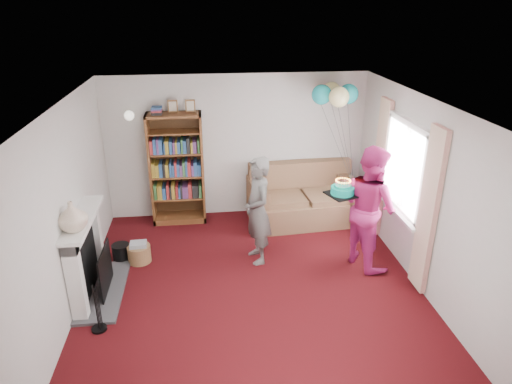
{
  "coord_description": "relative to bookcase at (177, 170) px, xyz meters",
  "views": [
    {
      "loc": [
        -0.56,
        -5.11,
        3.62
      ],
      "look_at": [
        0.11,
        0.6,
        1.18
      ],
      "focal_mm": 32.0,
      "sensor_mm": 36.0,
      "label": 1
    }
  ],
  "objects": [
    {
      "name": "person_striped",
      "position": [
        1.2,
        -1.51,
        -0.13
      ],
      "size": [
        0.5,
        0.65,
        1.61
      ],
      "primitive_type": "imported",
      "rotation": [
        0.0,
        0.0,
        -1.37
      ],
      "color": "black",
      "rests_on": "ground"
    },
    {
      "name": "wicker_basket",
      "position": [
        -0.55,
        -1.37,
        -0.8
      ],
      "size": [
        0.34,
        0.34,
        0.32
      ],
      "rotation": [
        0.0,
        0.0,
        0.05
      ],
      "color": "olive",
      "rests_on": "ground"
    },
    {
      "name": "birthday_cake",
      "position": [
        2.35,
        -1.79,
        0.24
      ],
      "size": [
        0.39,
        0.39,
        0.22
      ],
      "rotation": [
        0.0,
        0.0,
        0.35
      ],
      "color": "black",
      "rests_on": "ground"
    },
    {
      "name": "wall_left",
      "position": [
        -1.22,
        -2.3,
        0.31
      ],
      "size": [
        0.02,
        5.0,
        2.5
      ],
      "primitive_type": "cube",
      "color": "silver",
      "rests_on": "ground"
    },
    {
      "name": "wall_back",
      "position": [
        1.04,
        0.21,
        0.31
      ],
      "size": [
        4.5,
        0.02,
        2.5
      ],
      "primitive_type": "cube",
      "color": "silver",
      "rests_on": "ground"
    },
    {
      "name": "ceiling",
      "position": [
        1.04,
        -2.3,
        1.57
      ],
      "size": [
        4.5,
        5.0,
        0.01
      ],
      "primitive_type": "cube",
      "color": "white",
      "rests_on": "wall_back"
    },
    {
      "name": "sofa",
      "position": [
        2.16,
        -0.23,
        -0.58
      ],
      "size": [
        1.85,
        0.98,
        0.98
      ],
      "rotation": [
        0.0,
        0.0,
        0.08
      ],
      "color": "brown",
      "rests_on": "ground"
    },
    {
      "name": "mantel_vase",
      "position": [
        -1.08,
        -2.45,
        0.37
      ],
      "size": [
        0.35,
        0.35,
        0.36
      ],
      "primitive_type": "imported",
      "rotation": [
        0.0,
        0.0,
        0.01
      ],
      "color": "beige",
      "rests_on": "fireplace"
    },
    {
      "name": "ground",
      "position": [
        1.04,
        -2.3,
        -0.94
      ],
      "size": [
        5.0,
        5.0,
        0.0
      ],
      "primitive_type": "plane",
      "color": "black",
      "rests_on": "ground"
    },
    {
      "name": "bookcase",
      "position": [
        0.0,
        0.0,
        0.0
      ],
      "size": [
        0.91,
        0.42,
        2.12
      ],
      "color": "#472B14",
      "rests_on": "ground"
    },
    {
      "name": "wall_sconce",
      "position": [
        -0.71,
        0.06,
        0.94
      ],
      "size": [
        0.16,
        0.23,
        0.16
      ],
      "color": "gold",
      "rests_on": "ground"
    },
    {
      "name": "balloons",
      "position": [
        2.59,
        -0.31,
        1.28
      ],
      "size": [
        0.76,
        0.76,
        1.69
      ],
      "color": "#3F3F3F",
      "rests_on": "ground"
    },
    {
      "name": "window_bay",
      "position": [
        3.25,
        -1.7,
        0.26
      ],
      "size": [
        0.14,
        2.02,
        2.2
      ],
      "color": "white",
      "rests_on": "ground"
    },
    {
      "name": "person_magenta",
      "position": [
        2.77,
        -1.77,
        -0.04
      ],
      "size": [
        0.94,
        1.05,
        1.8
      ],
      "primitive_type": "imported",
      "rotation": [
        0.0,
        0.0,
        1.92
      ],
      "color": "#BC2571",
      "rests_on": "ground"
    },
    {
      "name": "wall_right",
      "position": [
        3.3,
        -2.3,
        0.31
      ],
      "size": [
        0.02,
        5.0,
        2.5
      ],
      "primitive_type": "cube",
      "color": "silver",
      "rests_on": "ground"
    },
    {
      "name": "fireplace",
      "position": [
        -1.05,
        -2.11,
        -0.43
      ],
      "size": [
        0.55,
        1.8,
        1.12
      ],
      "color": "#3F3F42",
      "rests_on": "ground"
    }
  ]
}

